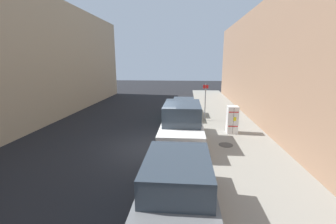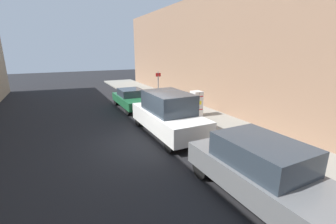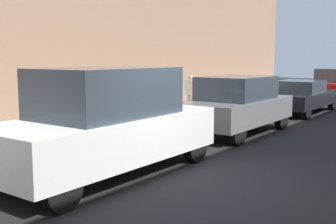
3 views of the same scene
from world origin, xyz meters
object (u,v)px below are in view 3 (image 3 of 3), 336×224
object	(u,v)px
pedestrian_walking_far	(191,92)
parked_suv_gray	(237,104)
parked_sedan_dark	(301,96)
parked_van_white	(107,122)

from	to	relation	value
pedestrian_walking_far	parked_suv_gray	size ratio (longest dim) A/B	0.35
pedestrian_walking_far	parked_sedan_dark	world-z (taller)	pedestrian_walking_far
pedestrian_walking_far	parked_suv_gray	distance (m)	3.87
parked_van_white	parked_suv_gray	distance (m)	5.66
pedestrian_walking_far	parked_van_white	world-z (taller)	parked_van_white
parked_suv_gray	parked_sedan_dark	bearing A→B (deg)	90.00
pedestrian_walking_far	parked_van_white	bearing A→B (deg)	-64.43
pedestrian_walking_far	parked_sedan_dark	distance (m)	4.84
parked_van_white	parked_sedan_dark	xyz separation A→B (m)	(-0.00, 11.58, -0.35)
parked_suv_gray	parked_sedan_dark	world-z (taller)	parked_suv_gray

